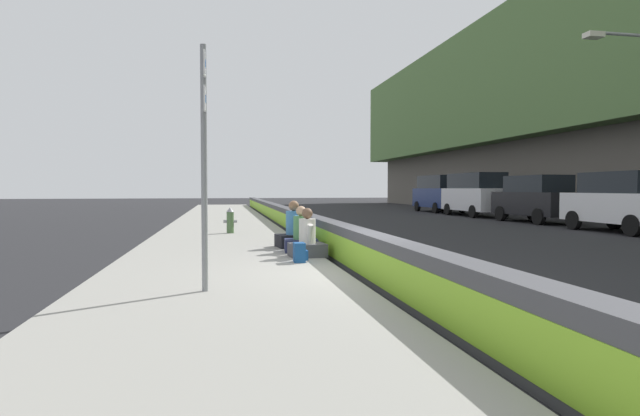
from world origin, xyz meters
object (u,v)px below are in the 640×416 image
route_sign_post (204,150)px  fire_hydrant (230,220)px  parked_car_fourth (536,198)px  seated_person_foreground (307,241)px  backpack (300,253)px  parked_car_third (624,201)px  seated_person_middle (301,237)px  parked_car_far (439,193)px  seated_person_rear (294,232)px  parked_car_midline (475,194)px

route_sign_post → fire_hydrant: route_sign_post is taller
route_sign_post → parked_car_fourth: (14.66, -15.17, -1.03)m
seated_person_foreground → backpack: (-0.84, 0.29, -0.14)m
parked_car_third → route_sign_post: bearing=120.9°
parked_car_fourth → seated_person_middle: bearing=128.1°
parked_car_third → parked_car_far: (16.86, -0.13, 0.17)m
seated_person_rear → backpack: 2.75m
route_sign_post → seated_person_foreground: 4.45m
parked_car_third → parked_car_fourth: size_ratio=1.00×
seated_person_middle → parked_car_far: (21.40, -13.02, 0.87)m
backpack → parked_car_midline: size_ratio=0.08×
route_sign_post → parked_car_third: size_ratio=0.74×
seated_person_middle → route_sign_post: bearing=154.6°
seated_person_middle → seated_person_rear: 0.98m
seated_person_middle → seated_person_rear: size_ratio=0.91×
seated_person_foreground → seated_person_middle: 0.92m
fire_hydrant → seated_person_foreground: (-6.39, -1.59, -0.11)m
route_sign_post → parked_car_far: size_ratio=0.71×
parked_car_third → parked_car_midline: size_ratio=0.95×
seated_person_rear → parked_car_third: parked_car_third is taller
fire_hydrant → parked_car_far: bearing=-42.5°
route_sign_post → seated_person_foreground: (3.52, -2.10, -1.73)m
seated_person_middle → parked_car_fourth: 16.60m
parked_car_fourth → parked_car_third: bearing=178.3°
fire_hydrant → parked_car_far: parked_car_far is taller
seated_person_foreground → parked_car_third: 14.02m
parked_car_fourth → parked_car_midline: (5.69, 0.21, 0.17)m
route_sign_post → fire_hydrant: size_ratio=4.09×
parked_car_far → route_sign_post: bearing=149.6°
fire_hydrant → parked_car_midline: size_ratio=0.17×
parked_car_fourth → parked_car_far: parked_car_far is taller
route_sign_post → seated_person_rear: 6.04m
fire_hydrant → parked_car_fourth: parked_car_fourth is taller
fire_hydrant → parked_car_far: (15.93, -14.62, 0.77)m
seated_person_middle → parked_car_far: size_ratio=0.21×
fire_hydrant → seated_person_rear: 4.75m
seated_person_foreground → parked_car_third: (5.45, -12.89, 0.71)m
parked_car_third → seated_person_middle: bearing=109.4°
fire_hydrant → seated_person_rear: bearing=-160.9°
seated_person_foreground → parked_car_third: size_ratio=0.22×
seated_person_rear → parked_car_fourth: size_ratio=0.25×
seated_person_rear → parked_car_far: (20.42, -13.06, 0.84)m
backpack → parked_car_third: parked_car_third is taller
fire_hydrant → backpack: bearing=-169.8°
parked_car_third → parked_car_far: bearing=-0.4°
parked_car_third → parked_car_far: size_ratio=0.95×
seated_person_rear → seated_person_foreground: bearing=-178.8°
parked_car_midline → fire_hydrant: bearing=125.9°
seated_person_rear → parked_car_midline: bearing=-40.8°
route_sign_post → parked_car_midline: (20.35, -14.96, -0.86)m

